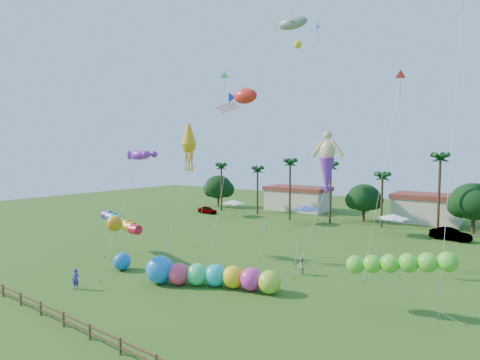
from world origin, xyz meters
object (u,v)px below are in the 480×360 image
Objects in this scene: spectator_b at (301,266)px; caterpillar_inflatable at (207,275)px; car_a at (207,210)px; spectator_a at (76,279)px; blue_ball at (122,261)px; car_b at (450,234)px.

caterpillar_inflatable is at bearing -72.19° from spectator_b.
caterpillar_inflatable is at bearing -137.46° from car_a.
spectator_a reaches higher than blue_ball.
spectator_a is 5.73m from blue_ball.
caterpillar_inflatable is at bearing 7.61° from blue_ball.
spectator_b is 17.55m from blue_ball.
car_b is at bearing 43.09° from caterpillar_inflatable.
car_a is 35.62m from blue_ball.
blue_ball is (-24.87, -33.48, 0.05)m from car_b.
car_a is 0.81× the size of car_b.
blue_ball is at bearing 149.70° from car_b.
spectator_a is at bearing -153.04° from car_a.
car_b is 2.82× the size of spectator_a.
spectator_b is 0.14× the size of caterpillar_inflatable.
spectator_b is at bearing 23.59° from spectator_a.
car_a is 0.34× the size of caterpillar_inflatable.
car_a is 2.30× the size of spectator_a.
spectator_a is 0.15× the size of caterpillar_inflatable.
spectator_b reaches higher than car_b.
car_a is at bearing -163.87° from spectator_b.
car_a is at bearing 116.84° from blue_ball.
caterpillar_inflatable is at bearing 15.97° from spectator_a.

